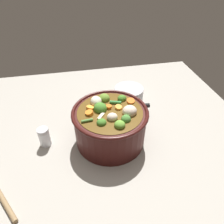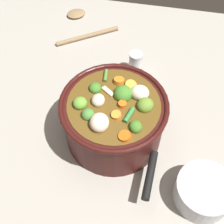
{
  "view_description": "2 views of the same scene",
  "coord_description": "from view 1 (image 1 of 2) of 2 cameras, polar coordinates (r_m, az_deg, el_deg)",
  "views": [
    {
      "loc": [
        -0.51,
        0.1,
        0.54
      ],
      "look_at": [
        0.01,
        -0.01,
        0.12
      ],
      "focal_mm": 33.15,
      "sensor_mm": 36.0,
      "label": 1
    },
    {
      "loc": [
        0.08,
        -0.41,
        0.7
      ],
      "look_at": [
        -0.0,
        -0.02,
        0.12
      ],
      "focal_mm": 50.51,
      "sensor_mm": 36.0,
      "label": 2
    }
  ],
  "objects": [
    {
      "name": "ground_plane",
      "position": [
        0.75,
        -0.5,
        -7.51
      ],
      "size": [
        1.1,
        1.1,
        0.0
      ],
      "primitive_type": "plane",
      "color": "#9E998E"
    },
    {
      "name": "cooking_pot",
      "position": [
        0.7,
        -0.52,
        -3.52
      ],
      "size": [
        0.25,
        0.25,
        0.15
      ],
      "color": "#38110F",
      "rests_on": "ground_plane"
    },
    {
      "name": "small_saucepan",
      "position": [
        0.92,
        4.68,
        4.83
      ],
      "size": [
        0.2,
        0.13,
        0.06
      ],
      "color": "#ADADB2",
      "rests_on": "ground_plane"
    },
    {
      "name": "salt_shaker",
      "position": [
        0.75,
        -18.16,
        -6.52
      ],
      "size": [
        0.04,
        0.04,
        0.07
      ],
      "color": "silver",
      "rests_on": "ground_plane"
    }
  ]
}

